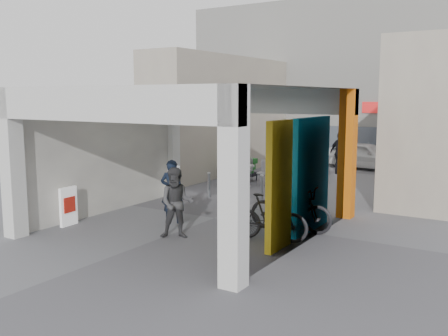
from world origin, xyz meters
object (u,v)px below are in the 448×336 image
Objects in this scene: produce_stand at (241,172)px; bicycle_rear at (270,218)px; man_with_dog at (172,191)px; man_crates at (340,153)px; cafe_set at (245,176)px; bicycle_front at (291,209)px; white_van at (366,155)px; man_back_turned at (177,203)px; man_elderly at (286,185)px; border_collie at (228,218)px.

bicycle_rear is at bearing -60.74° from produce_stand.
man_crates is at bearing -118.81° from man_with_dog.
man_with_dog is (1.15, -5.93, 0.50)m from cafe_set.
white_van is at bearing 2.60° from bicycle_front.
man_back_turned is 1.07× the size of man_elderly.
man_back_turned reaches higher than bicycle_rear.
cafe_set is 0.95× the size of man_with_dog.
bicycle_front is at bearing -40.34° from man_elderly.
bicycle_front is (2.98, 0.89, -0.28)m from man_with_dog.
cafe_set is at bearing 24.45° from bicycle_rear.
man_elderly is at bearing 8.35° from bicycle_rear.
border_collie is at bearing 63.72° from bicycle_rear.
border_collie is 0.40× the size of man_back_turned.
man_crates is (0.01, 11.41, 0.09)m from man_back_turned.
man_with_dog is (1.82, -6.76, 0.49)m from produce_stand.
man_crates reaches higher than bicycle_rear.
man_elderly is at bearing -51.54° from produce_stand.
bicycle_front reaches higher than cafe_set.
bicycle_rear reaches higher than produce_stand.
man_back_turned reaches higher than cafe_set.
bicycle_rear is (1.37, -0.41, 0.28)m from border_collie.
man_crates is at bearing 1.05° from bicycle_rear.
man_crates is 10.65m from bicycle_rear.
man_elderly reaches higher than white_van.
man_crates reaches higher than man_elderly.
cafe_set is 6.52m from bicycle_front.
man_back_turned is (2.14, -7.02, 0.49)m from cafe_set.
bicycle_front is (4.13, -5.04, 0.21)m from cafe_set.
produce_stand is 7.33m from border_collie.
cafe_set is at bearing 86.83° from man_crates.
man_crates is (2.15, 4.39, 0.58)m from cafe_set.
man_back_turned is at bearing -82.65° from man_elderly.
produce_stand is 7.02m from man_with_dog.
man_back_turned is (0.98, -1.09, -0.00)m from man_with_dog.
cafe_set reaches higher than produce_stand.
cafe_set is 1.19× the size of produce_stand.
cafe_set is 1.07m from produce_stand.
border_collie is at bearing 166.29° from man_with_dog.
bicycle_front reaches higher than produce_stand.
man_with_dog is at bearing 176.30° from border_collie.
man_back_turned is 0.92× the size of bicycle_rear.
produce_stand is (-0.67, 0.83, 0.01)m from cafe_set.
produce_stand is at bearing 155.70° from man_elderly.
bicycle_rear is (1.94, -10.47, -0.38)m from man_crates.
border_collie is at bearing -67.75° from produce_stand.
man_with_dog is 0.91× the size of man_crates.
man_crates reaches higher than man_back_turned.
cafe_set is 4.92m from man_crates.
man_back_turned is (-0.58, -1.35, 0.57)m from border_collie.
man_elderly reaches higher than border_collie.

